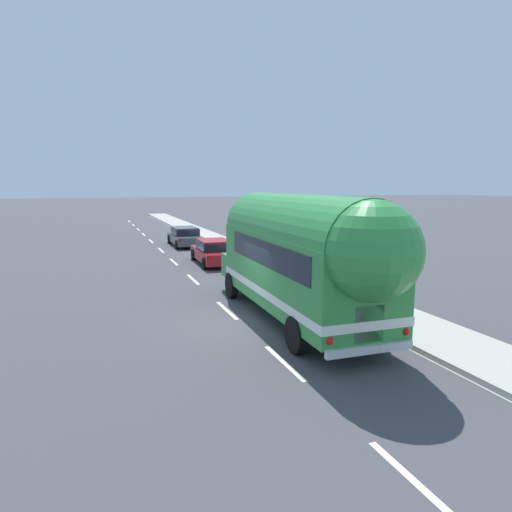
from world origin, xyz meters
TOP-DOWN VIEW (x-y plane):
  - ground_plane at (0.00, 0.00)m, footprint 300.00×300.00m
  - lane_markings at (2.53, 12.83)m, footprint 3.72×80.00m
  - sidewalk_slab at (4.84, 10.00)m, footprint 2.50×90.00m
  - painted_bus at (1.77, -0.86)m, footprint 2.75×10.81m
  - car_lead at (2.03, 11.01)m, footprint 1.99×4.62m
  - car_second at (2.01, 19.15)m, footprint 1.96×4.83m

SIDE VIEW (x-z plane):
  - ground_plane at x=0.00m, z-range 0.00..0.00m
  - lane_markings at x=2.53m, z-range 0.00..0.01m
  - sidewalk_slab at x=4.84m, z-range 0.00..0.15m
  - car_lead at x=2.03m, z-range 0.05..1.42m
  - car_second at x=2.01m, z-range 0.06..1.43m
  - painted_bus at x=1.77m, z-range 0.24..4.37m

